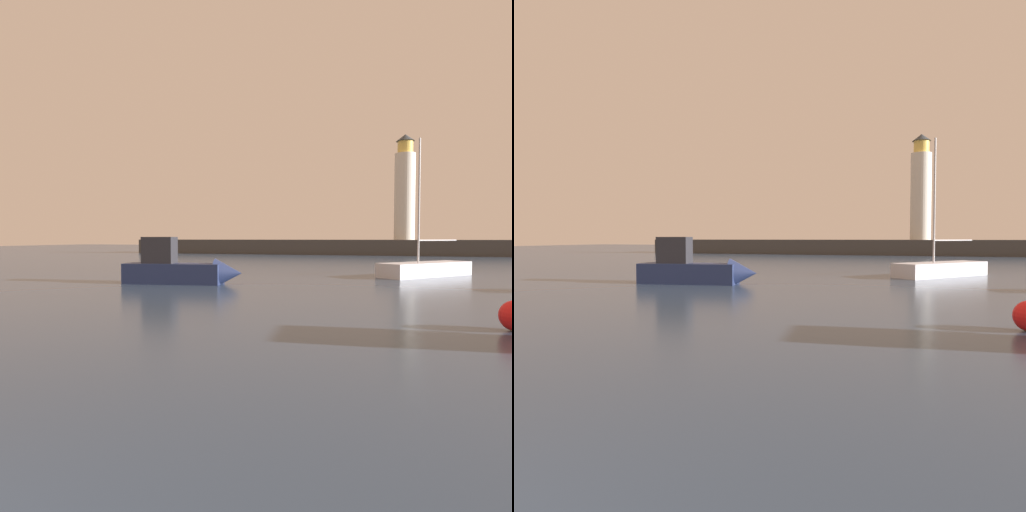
# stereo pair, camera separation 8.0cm
# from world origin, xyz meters

# --- Properties ---
(ground_plane) EXTENTS (220.00, 220.00, 0.00)m
(ground_plane) POSITION_xyz_m (0.00, 32.88, 0.00)
(ground_plane) COLOR #2D3D51
(breakwater) EXTENTS (71.31, 6.65, 2.17)m
(breakwater) POSITION_xyz_m (0.00, 65.77, 1.08)
(breakwater) COLOR #423F3D
(breakwater) RESTS_ON ground_plane
(lighthouse) EXTENTS (2.82, 2.82, 14.83)m
(lighthouse) POSITION_xyz_m (5.22, 65.77, 9.19)
(lighthouse) COLOR silver
(lighthouse) RESTS_ON breakwater
(motorboat_1) EXTENTS (6.43, 2.42, 2.64)m
(motorboat_1) POSITION_xyz_m (-6.77, 20.63, 0.76)
(motorboat_1) COLOR #1E284C
(motorboat_1) RESTS_ON ground_plane
(sailboat_moored) EXTENTS (5.96, 6.43, 8.58)m
(sailboat_moored) POSITION_xyz_m (5.77, 29.27, 0.49)
(sailboat_moored) COLOR silver
(sailboat_moored) RESTS_ON ground_plane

